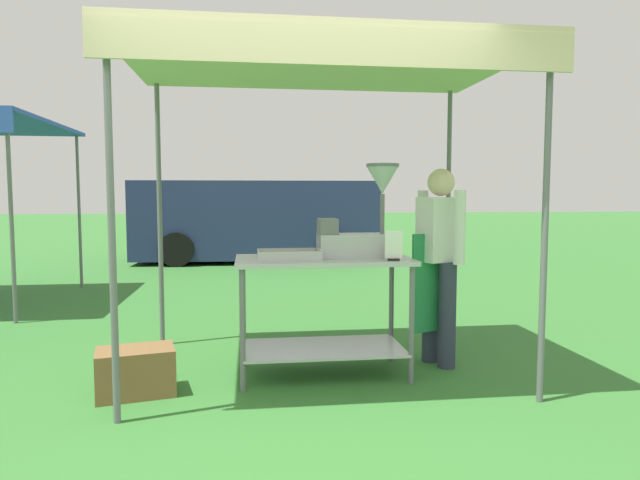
% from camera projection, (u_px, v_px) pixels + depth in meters
% --- Properties ---
extents(ground_plane, '(70.00, 70.00, 0.00)m').
position_uv_depth(ground_plane, '(267.00, 279.00, 9.26)').
color(ground_plane, '#33702D').
extents(stall_canopy, '(2.96, 2.01, 2.45)m').
position_uv_depth(stall_canopy, '(322.00, 70.00, 4.23)').
color(stall_canopy, slate).
rests_on(stall_canopy, ground).
extents(donut_cart, '(1.34, 0.69, 0.92)m').
position_uv_depth(donut_cart, '(323.00, 292.00, 4.26)').
color(donut_cart, '#B7B7BC').
rests_on(donut_cart, ground).
extents(donut_tray, '(0.47, 0.28, 0.07)m').
position_uv_depth(donut_tray, '(290.00, 257.00, 4.12)').
color(donut_tray, '#B7B7BC').
rests_on(donut_tray, donut_cart).
extents(donut_fryer, '(0.63, 0.28, 0.72)m').
position_uv_depth(donut_fryer, '(361.00, 224.00, 4.28)').
color(donut_fryer, '#B7B7BC').
rests_on(donut_fryer, donut_cart).
extents(menu_sign, '(0.13, 0.05, 0.22)m').
position_uv_depth(menu_sign, '(394.00, 248.00, 4.05)').
color(menu_sign, black).
rests_on(menu_sign, donut_cart).
extents(vendor, '(0.46, 0.52, 1.61)m').
position_uv_depth(vendor, '(439.00, 256.00, 4.50)').
color(vendor, '#2D3347').
rests_on(vendor, ground).
extents(supply_crate, '(0.58, 0.44, 0.33)m').
position_uv_depth(supply_crate, '(136.00, 372.00, 3.87)').
color(supply_crate, brown).
rests_on(supply_crate, ground).
extents(van_navy, '(5.09, 2.25, 1.69)m').
position_uv_depth(van_navy, '(257.00, 220.00, 11.87)').
color(van_navy, navy).
rests_on(van_navy, ground).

